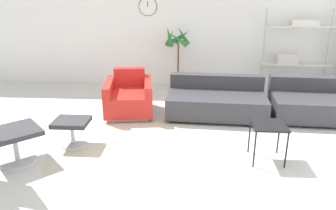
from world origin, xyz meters
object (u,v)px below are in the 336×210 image
(shelf_unit, at_px, (295,45))
(armchair_red, at_px, (129,98))
(side_table, at_px, (269,129))
(couch_low, at_px, (216,102))
(couch_second, at_px, (311,104))
(potted_plant, at_px, (177,56))
(ottoman, at_px, (72,127))

(shelf_unit, bearing_deg, armchair_red, -153.86)
(shelf_unit, bearing_deg, side_table, -110.56)
(couch_low, bearing_deg, armchair_red, 3.20)
(armchair_red, relative_size, couch_second, 0.75)
(couch_second, relative_size, shelf_unit, 0.81)
(potted_plant, bearing_deg, side_table, -67.54)
(ottoman, height_order, couch_second, couch_second)
(couch_low, distance_m, potted_plant, 1.67)
(couch_low, xyz_separation_m, couch_second, (1.53, -0.03, 0.00))
(couch_second, bearing_deg, shelf_unit, -90.97)
(potted_plant, relative_size, shelf_unit, 0.82)
(ottoman, height_order, potted_plant, potted_plant)
(ottoman, relative_size, side_table, 0.96)
(armchair_red, distance_m, couch_low, 1.46)
(armchair_red, height_order, couch_low, armchair_red)
(potted_plant, bearing_deg, couch_second, -33.24)
(potted_plant, bearing_deg, armchair_red, -117.67)
(shelf_unit, bearing_deg, potted_plant, -177.99)
(couch_low, distance_m, shelf_unit, 2.35)
(potted_plant, bearing_deg, couch_low, -63.90)
(couch_low, xyz_separation_m, side_table, (0.51, -1.50, 0.19))
(armchair_red, bearing_deg, couch_low, 172.87)
(couch_low, relative_size, shelf_unit, 1.00)
(ottoman, relative_size, armchair_red, 0.46)
(ottoman, bearing_deg, couch_low, 31.87)
(ottoman, xyz_separation_m, couch_low, (2.01, 1.25, -0.03))
(shelf_unit, bearing_deg, ottoman, -142.84)
(ottoman, height_order, side_table, side_table)
(side_table, bearing_deg, armchair_red, 142.75)
(potted_plant, height_order, shelf_unit, shelf_unit)
(ottoman, xyz_separation_m, shelf_unit, (3.66, 2.77, 0.68))
(couch_second, distance_m, potted_plant, 2.71)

